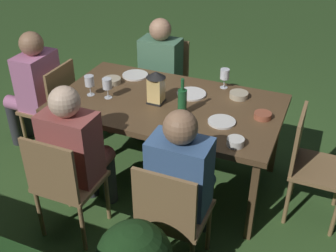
{
  "coord_description": "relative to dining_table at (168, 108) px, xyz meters",
  "views": [
    {
      "loc": [
        -1.13,
        2.68,
        2.32
      ],
      "look_at": [
        0.0,
        0.0,
        0.52
      ],
      "focal_mm": 44.65,
      "sensor_mm": 36.0,
      "label": 1
    }
  ],
  "objects": [
    {
      "name": "ground_plane",
      "position": [
        0.0,
        0.0,
        -0.69
      ],
      "size": [
        16.0,
        16.0,
        0.0
      ],
      "primitive_type": "plane",
      "color": "#385B28"
    },
    {
      "name": "chair_side_left_b",
      "position": [
        0.4,
        -0.9,
        -0.21
      ],
      "size": [
        0.42,
        0.4,
        0.87
      ],
      "color": "#937047",
      "rests_on": "ground"
    },
    {
      "name": "plate_a",
      "position": [
        0.46,
        -0.34,
        0.06
      ],
      "size": [
        0.23,
        0.23,
        0.01
      ],
      "primitive_type": "cylinder",
      "color": "white",
      "rests_on": "dining_table"
    },
    {
      "name": "wine_glass_a",
      "position": [
        -0.33,
        -0.42,
        0.17
      ],
      "size": [
        0.08,
        0.08,
        0.17
      ],
      "color": "silver",
      "rests_on": "dining_table"
    },
    {
      "name": "green_bottle_on_table",
      "position": [
        -0.17,
        0.13,
        0.16
      ],
      "size": [
        0.07,
        0.07,
        0.29
      ],
      "color": "#1E5B2D",
      "rests_on": "dining_table"
    },
    {
      "name": "chair_head_near",
      "position": [
        -1.14,
        0.0,
        -0.21
      ],
      "size": [
        0.4,
        0.42,
        0.87
      ],
      "color": "#937047",
      "rests_on": "ground"
    },
    {
      "name": "chair_side_right_a",
      "position": [
        -0.4,
        0.9,
        -0.21
      ],
      "size": [
        0.42,
        0.4,
        0.87
      ],
      "color": "#937047",
      "rests_on": "ground"
    },
    {
      "name": "chair_side_right_b",
      "position": [
        0.4,
        0.9,
        -0.21
      ],
      "size": [
        0.42,
        0.4,
        0.87
      ],
      "color": "#937047",
      "rests_on": "ground"
    },
    {
      "name": "person_in_pink",
      "position": [
        1.33,
        0.0,
        -0.05
      ],
      "size": [
        0.48,
        0.38,
        1.15
      ],
      "color": "#C675A3",
      "rests_on": "ground"
    },
    {
      "name": "bowl_dip",
      "position": [
        0.58,
        -0.13,
        0.08
      ],
      "size": [
        0.15,
        0.15,
        0.04
      ],
      "color": "#BCAD8E",
      "rests_on": "dining_table"
    },
    {
      "name": "wine_glass_b",
      "position": [
        0.47,
        0.12,
        0.17
      ],
      "size": [
        0.08,
        0.08,
        0.17
      ],
      "color": "silver",
      "rests_on": "dining_table"
    },
    {
      "name": "bowl_olives",
      "position": [
        -0.5,
        -0.29,
        0.08
      ],
      "size": [
        0.15,
        0.15,
        0.05
      ],
      "color": "#BCAD8E",
      "rests_on": "dining_table"
    },
    {
      "name": "person_in_rust",
      "position": [
        0.4,
        0.7,
        -0.05
      ],
      "size": [
        0.38,
        0.47,
        1.15
      ],
      "color": "#9E4C47",
      "rests_on": "ground"
    },
    {
      "name": "person_in_blue",
      "position": [
        -0.4,
        0.7,
        -0.05
      ],
      "size": [
        0.38,
        0.47,
        1.15
      ],
      "color": "#426699",
      "rests_on": "ground"
    },
    {
      "name": "lantern_centerpiece",
      "position": [
        0.08,
        0.04,
        0.2
      ],
      "size": [
        0.15,
        0.15,
        0.27
      ],
      "color": "black",
      "rests_on": "dining_table"
    },
    {
      "name": "dining_table",
      "position": [
        0.0,
        0.0,
        0.0
      ],
      "size": [
        1.78,
        1.01,
        0.74
      ],
      "color": "brown",
      "rests_on": "ground"
    },
    {
      "name": "bowl_bread",
      "position": [
        -0.74,
        -0.04,
        0.08
      ],
      "size": [
        0.13,
        0.13,
        0.04
      ],
      "color": "#9E5138",
      "rests_on": "dining_table"
    },
    {
      "name": "chair_head_far",
      "position": [
        1.14,
        0.0,
        -0.21
      ],
      "size": [
        0.4,
        0.42,
        0.87
      ],
      "color": "#937047",
      "rests_on": "ground"
    },
    {
      "name": "person_in_green",
      "position": [
        0.4,
        -0.7,
        -0.05
      ],
      "size": [
        0.38,
        0.47,
        1.15
      ],
      "color": "#4C7A5B",
      "rests_on": "ground"
    },
    {
      "name": "wine_glass_c",
      "position": [
        0.63,
        0.13,
        0.17
      ],
      "size": [
        0.08,
        0.08,
        0.17
      ],
      "color": "silver",
      "rests_on": "dining_table"
    },
    {
      "name": "plate_c",
      "position": [
        -0.48,
        0.14,
        0.06
      ],
      "size": [
        0.2,
        0.2,
        0.01
      ],
      "primitive_type": "cylinder",
      "color": "white",
      "rests_on": "dining_table"
    },
    {
      "name": "plate_b",
      "position": [
        -0.13,
        -0.19,
        0.06
      ],
      "size": [
        0.24,
        0.24,
        0.01
      ],
      "primitive_type": "cylinder",
      "color": "white",
      "rests_on": "dining_table"
    },
    {
      "name": "bowl_salad",
      "position": [
        -0.65,
        0.38,
        0.08
      ],
      "size": [
        0.12,
        0.12,
        0.05
      ],
      "color": "silver",
      "rests_on": "dining_table"
    }
  ]
}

